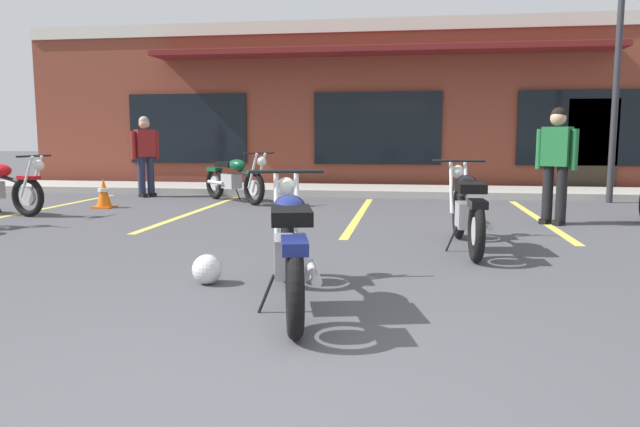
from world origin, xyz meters
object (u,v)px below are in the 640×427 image
at_px(parking_lot_lamp_post, 623,13).
at_px(person_in_black_shirt, 556,158).
at_px(person_in_shorts_foreground, 145,151).
at_px(traffic_cone, 104,193).
at_px(motorcycle_foreground_classic, 290,245).
at_px(motorcycle_silver_naked, 234,178).
at_px(helmet_on_pavement, 207,269).
at_px(motorcycle_blue_standard, 467,208).

bearing_deg(parking_lot_lamp_post, person_in_black_shirt, -119.79).
distance_m(person_in_black_shirt, person_in_shorts_foreground, 8.06).
relative_size(person_in_shorts_foreground, traffic_cone, 3.16).
distance_m(motorcycle_foreground_classic, person_in_black_shirt, 5.56).
relative_size(motorcycle_silver_naked, traffic_cone, 3.22).
bearing_deg(person_in_shorts_foreground, helmet_on_pavement, -61.71).
bearing_deg(traffic_cone, person_in_shorts_foreground, 92.88).
bearing_deg(motorcycle_silver_naked, motorcycle_blue_standard, -46.98).
bearing_deg(person_in_black_shirt, motorcycle_blue_standard, -123.37).
relative_size(motorcycle_foreground_classic, helmet_on_pavement, 7.99).
relative_size(motorcycle_blue_standard, traffic_cone, 3.98).
bearing_deg(motorcycle_silver_naked, person_in_shorts_foreground, 161.42).
distance_m(person_in_black_shirt, helmet_on_pavement, 5.68).
bearing_deg(helmet_on_pavement, motorcycle_foreground_classic, -32.58).
relative_size(motorcycle_blue_standard, parking_lot_lamp_post, 0.38).
xyz_separation_m(person_in_black_shirt, parking_lot_lamp_post, (1.71, 2.99, 2.55)).
bearing_deg(person_in_black_shirt, motorcycle_silver_naked, 158.69).
xyz_separation_m(motorcycle_foreground_classic, motorcycle_silver_naked, (-2.48, 6.82, 0.00)).
bearing_deg(motorcycle_foreground_classic, motorcycle_silver_naked, 110.03).
distance_m(person_in_shorts_foreground, parking_lot_lamp_post, 9.61).
relative_size(motorcycle_silver_naked, person_in_shorts_foreground, 1.02).
bearing_deg(person_in_black_shirt, parking_lot_lamp_post, 60.21).
xyz_separation_m(motorcycle_foreground_classic, helmet_on_pavement, (-0.84, 0.54, -0.33)).
distance_m(motorcycle_blue_standard, helmet_on_pavement, 3.10).
height_order(motorcycle_silver_naked, traffic_cone, motorcycle_silver_naked).
relative_size(motorcycle_blue_standard, helmet_on_pavement, 8.11).
relative_size(motorcycle_foreground_classic, person_in_shorts_foreground, 1.24).
relative_size(motorcycle_silver_naked, person_in_black_shirt, 1.02).
distance_m(motorcycle_foreground_classic, person_in_shorts_foreground, 8.84).
distance_m(motorcycle_silver_naked, traffic_cone, 2.39).
height_order(motorcycle_silver_naked, person_in_black_shirt, person_in_black_shirt).
xyz_separation_m(motorcycle_silver_naked, parking_lot_lamp_post, (7.14, 0.88, 3.04)).
bearing_deg(motorcycle_foreground_classic, helmet_on_pavement, 147.42).
height_order(person_in_shorts_foreground, parking_lot_lamp_post, parking_lot_lamp_post).
bearing_deg(motorcycle_silver_naked, person_in_black_shirt, -21.31).
height_order(motorcycle_foreground_classic, motorcycle_silver_naked, same).
bearing_deg(person_in_shorts_foreground, motorcycle_blue_standard, -39.24).
height_order(person_in_shorts_foreground, helmet_on_pavement, person_in_shorts_foreground).
relative_size(motorcycle_blue_standard, person_in_shorts_foreground, 1.26).
height_order(motorcycle_foreground_classic, person_in_black_shirt, person_in_black_shirt).
distance_m(person_in_black_shirt, traffic_cone, 7.53).
relative_size(motorcycle_blue_standard, person_in_black_shirt, 1.26).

